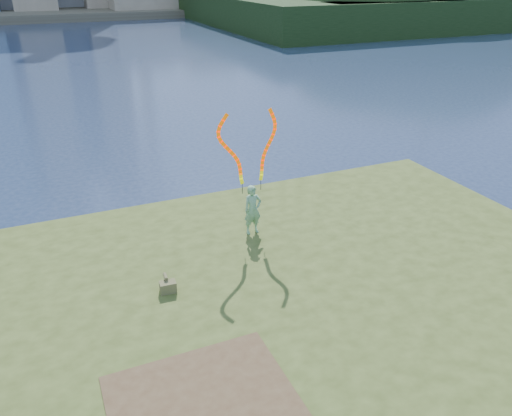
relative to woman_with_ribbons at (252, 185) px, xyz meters
name	(u,v)px	position (x,y,z in m)	size (l,w,h in m)	color
ground	(252,310)	(-1.03, -2.37, -2.26)	(320.00, 320.00, 0.00)	#1B2844
grassy_knoll	(295,360)	(-1.03, -4.66, -1.92)	(20.00, 18.00, 0.80)	#354418
dirt_patch	(206,410)	(-3.23, -5.57, -1.45)	(3.20, 3.00, 0.02)	#47331E
far_shore	(47,9)	(-1.03, 92.63, -1.66)	(320.00, 40.00, 1.20)	#484334
wooded_hill	(440,16)	(58.54, 57.59, -2.10)	(78.00, 50.00, 63.00)	black
woman_with_ribbons	(252,185)	(0.00, 0.00, 0.00)	(1.97, 0.38, 3.84)	#22792D
canvas_bag	(168,286)	(-2.96, -1.90, -1.31)	(0.39, 0.44, 0.36)	#4D4F2B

